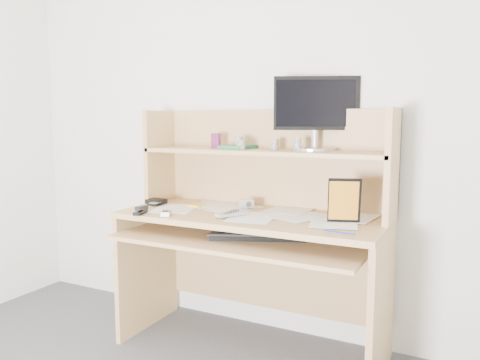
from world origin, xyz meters
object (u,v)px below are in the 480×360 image
at_px(tv_remote, 231,214).
at_px(keyboard, 258,235).
at_px(monitor, 316,111).
at_px(desk, 257,222).
at_px(game_case, 344,200).

bearing_deg(tv_remote, keyboard, 39.33).
xyz_separation_m(tv_remote, monitor, (0.33, 0.33, 0.52)).
bearing_deg(tv_remote, desk, 101.83).
relative_size(keyboard, game_case, 2.32).
xyz_separation_m(keyboard, monitor, (0.19, 0.31, 0.62)).
distance_m(keyboard, tv_remote, 0.17).
distance_m(game_case, monitor, 0.54).
xyz_separation_m(desk, game_case, (0.50, -0.10, 0.17)).
xyz_separation_m(desk, tv_remote, (-0.06, -0.19, 0.07)).
bearing_deg(keyboard, tv_remote, 166.53).
distance_m(keyboard, game_case, 0.47).
distance_m(desk, keyboard, 0.18).
bearing_deg(game_case, monitor, 114.86).
distance_m(keyboard, monitor, 0.72).
height_order(tv_remote, monitor, monitor).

